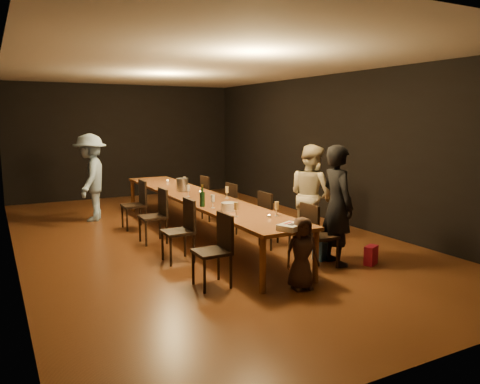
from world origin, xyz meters
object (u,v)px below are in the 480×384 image
chair_left_3 (133,205)px  woman_tan (311,195)px  chair_right_1 (275,219)px  chair_left_2 (153,216)px  chair_right_0 (320,235)px  ice_bucket (182,185)px  champagne_bottle (202,196)px  chair_left_0 (212,251)px  woman_birthday (337,205)px  chair_right_2 (240,207)px  table (198,198)px  man_blue (91,178)px  chair_left_1 (178,231)px  chair_right_3 (213,198)px  child (302,253)px  birthday_cake (291,227)px  plate_stack (229,207)px

chair_left_3 → woman_tan: woman_tan is taller
chair_right_1 → chair_left_2: bearing=-125.2°
chair_right_0 → chair_left_2: same height
ice_bucket → champagne_bottle: bearing=-100.4°
chair_left_0 → ice_bucket: size_ratio=3.82×
chair_right_0 → ice_bucket: bearing=-163.7°
chair_right_1 → woman_birthday: woman_birthday is taller
chair_right_2 → woman_tan: bearing=24.6°
chair_right_0 → ice_bucket: ice_bucket is taller
table → woman_tan: bearing=-42.6°
man_blue → woman_tan: bearing=60.2°
chair_right_1 → chair_left_1: bearing=-90.0°
table → chair_right_3: bearing=54.7°
champagne_bottle → chair_left_0: bearing=-109.4°
chair_right_0 → champagne_bottle: (-1.19, 1.44, 0.46)m
woman_birthday → child: (-1.04, -0.59, -0.41)m
woman_tan → child: (-1.36, -1.65, -0.39)m
chair_left_3 → birthday_cake: (0.85, -4.10, 0.32)m
chair_right_0 → man_blue: man_blue is taller
table → chair_left_0: (-0.85, -2.40, -0.24)m
chair_right_1 → woman_birthday: bearing=14.0°
chair_left_2 → child: 3.15m
man_blue → champagne_bottle: (1.07, -3.29, 0.02)m
chair_left_0 → chair_left_2: (0.00, 2.40, 0.00)m
woman_birthday → champagne_bottle: bearing=54.2°
chair_left_3 → champagne_bottle: size_ratio=2.69×
chair_right_3 → plate_stack: bearing=-20.3°
child → champagne_bottle: champagne_bottle is taller
chair_right_1 → chair_right_2: same height
chair_left_0 → chair_left_1: bearing=0.0°
chair_right_3 → ice_bucket: ice_bucket is taller
chair_left_2 → ice_bucket: 1.12m
table → man_blue: man_blue is taller
chair_left_2 → birthday_cake: 3.04m
chair_left_2 → champagne_bottle: champagne_bottle is taller
child → chair_right_0: bearing=49.1°
chair_right_3 → woman_tan: 2.65m
chair_right_3 → chair_left_0: bearing=-25.3°
chair_right_2 → child: size_ratio=1.01×
man_blue → champagne_bottle: size_ratio=5.22×
chair_left_1 → chair_left_3: (0.00, 2.40, 0.00)m
man_blue → ice_bucket: bearing=61.6°
champagne_bottle → woman_birthday: bearing=-44.0°
chair_left_1 → plate_stack: bearing=-110.5°
plate_stack → ice_bucket: 2.14m
table → chair_right_1: (0.85, -1.20, -0.24)m
man_blue → birthday_cake: 5.42m
chair_right_3 → man_blue: size_ratio=0.51×
chair_left_0 → table: bearing=-19.5°
ice_bucket → chair_left_2: bearing=-140.4°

